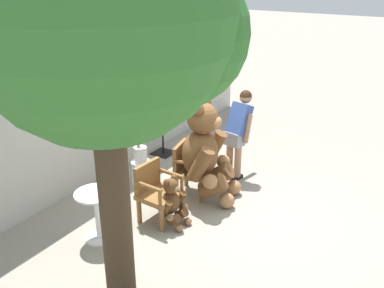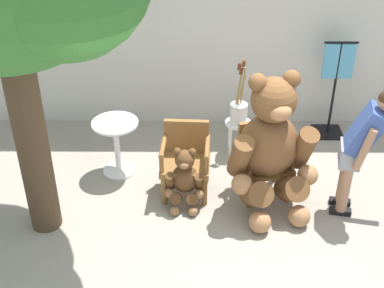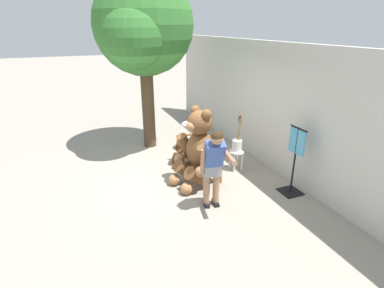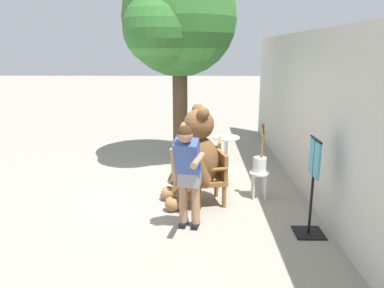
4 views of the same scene
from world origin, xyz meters
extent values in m
plane|color=gray|center=(0.00, 0.00, 0.00)|extent=(60.00, 60.00, 0.00)
cube|color=beige|center=(0.00, 2.40, 1.40)|extent=(10.00, 0.16, 2.80)
cube|color=brown|center=(-0.46, 0.63, 0.41)|extent=(0.59, 0.55, 0.07)
cylinder|color=brown|center=(-0.70, 0.43, 0.18)|extent=(0.07, 0.07, 0.37)
cylinder|color=brown|center=(-0.24, 0.41, 0.18)|extent=(0.07, 0.07, 0.37)
cylinder|color=brown|center=(-0.68, 0.85, 0.18)|extent=(0.07, 0.07, 0.37)
cylinder|color=brown|center=(-0.22, 0.83, 0.18)|extent=(0.07, 0.07, 0.37)
cube|color=brown|center=(-0.45, 0.86, 0.65)|extent=(0.52, 0.09, 0.42)
cylinder|color=brown|center=(-0.71, 0.65, 0.66)|extent=(0.08, 0.48, 0.06)
cylinder|color=brown|center=(-0.72, 0.44, 0.55)|extent=(0.05, 0.05, 0.22)
cylinder|color=brown|center=(-0.21, 0.62, 0.66)|extent=(0.08, 0.48, 0.06)
cylinder|color=brown|center=(-0.22, 0.41, 0.55)|extent=(0.05, 0.05, 0.22)
cube|color=brown|center=(0.46, 0.63, 0.41)|extent=(0.66, 0.63, 0.07)
cylinder|color=brown|center=(0.28, 0.38, 0.18)|extent=(0.07, 0.07, 0.37)
cylinder|color=brown|center=(0.73, 0.48, 0.18)|extent=(0.07, 0.07, 0.37)
cylinder|color=brown|center=(0.19, 0.78, 0.18)|extent=(0.07, 0.07, 0.37)
cylinder|color=brown|center=(0.64, 0.89, 0.18)|extent=(0.07, 0.07, 0.37)
cube|color=brown|center=(0.41, 0.86, 0.65)|extent=(0.52, 0.18, 0.42)
cylinder|color=brown|center=(0.22, 0.58, 0.66)|extent=(0.16, 0.48, 0.06)
cylinder|color=brown|center=(0.26, 0.37, 0.55)|extent=(0.05, 0.05, 0.22)
cylinder|color=brown|center=(0.70, 0.69, 0.66)|extent=(0.16, 0.48, 0.06)
cylinder|color=brown|center=(0.75, 0.48, 0.55)|extent=(0.05, 0.05, 0.22)
ellipsoid|color=brown|center=(0.46, 0.51, 0.74)|extent=(0.78, 0.70, 0.77)
sphere|color=brown|center=(0.47, 0.47, 1.34)|extent=(0.49, 0.49, 0.49)
ellipsoid|color=#A47148|center=(0.51, 0.27, 1.30)|extent=(0.27, 0.23, 0.18)
sphere|color=black|center=(0.51, 0.27, 1.31)|extent=(0.07, 0.07, 0.07)
sphere|color=brown|center=(0.28, 0.46, 1.54)|extent=(0.19, 0.19, 0.19)
sphere|color=brown|center=(0.64, 0.54, 1.54)|extent=(0.19, 0.19, 0.19)
cylinder|color=brown|center=(0.14, 0.31, 0.74)|extent=(0.31, 0.46, 0.58)
sphere|color=#A47148|center=(0.16, 0.15, 0.49)|extent=(0.23, 0.23, 0.23)
cylinder|color=brown|center=(0.84, 0.47, 0.74)|extent=(0.31, 0.46, 0.58)
sphere|color=#A47148|center=(0.89, 0.32, 0.49)|extent=(0.23, 0.23, 0.23)
cylinder|color=brown|center=(0.32, 0.19, 0.33)|extent=(0.38, 0.53, 0.45)
sphere|color=#A47148|center=(0.36, -0.04, 0.12)|extent=(0.24, 0.24, 0.24)
cylinder|color=brown|center=(0.72, 0.28, 0.33)|extent=(0.38, 0.53, 0.45)
sphere|color=#A47148|center=(0.80, 0.06, 0.12)|extent=(0.24, 0.24, 0.24)
ellipsoid|color=brown|center=(-0.46, 0.45, 0.34)|extent=(0.32, 0.27, 0.35)
sphere|color=brown|center=(-0.46, 0.43, 0.61)|extent=(0.22, 0.22, 0.22)
ellipsoid|color=#8C603D|center=(-0.47, 0.34, 0.59)|extent=(0.11, 0.09, 0.08)
sphere|color=black|center=(-0.47, 0.34, 0.60)|extent=(0.03, 0.03, 0.03)
sphere|color=brown|center=(-0.54, 0.45, 0.71)|extent=(0.09, 0.09, 0.09)
sphere|color=brown|center=(-0.38, 0.44, 0.71)|extent=(0.09, 0.09, 0.09)
cylinder|color=brown|center=(-0.63, 0.40, 0.34)|extent=(0.11, 0.20, 0.27)
sphere|color=#8C603D|center=(-0.64, 0.33, 0.22)|extent=(0.10, 0.10, 0.10)
cylinder|color=brown|center=(-0.30, 0.38, 0.34)|extent=(0.11, 0.20, 0.27)
sphere|color=#8C603D|center=(-0.29, 0.31, 0.22)|extent=(0.10, 0.10, 0.10)
cylinder|color=brown|center=(-0.56, 0.33, 0.15)|extent=(0.14, 0.22, 0.21)
sphere|color=#8C603D|center=(-0.58, 0.22, 0.06)|extent=(0.11, 0.11, 0.11)
cylinder|color=brown|center=(-0.37, 0.32, 0.15)|extent=(0.14, 0.22, 0.21)
sphere|color=#8C603D|center=(-0.37, 0.21, 0.06)|extent=(0.11, 0.11, 0.11)
cube|color=black|center=(1.30, 0.25, 0.03)|extent=(0.25, 0.13, 0.06)
cylinder|color=#A37556|center=(1.30, 0.25, 0.47)|extent=(0.12, 0.12, 0.82)
cube|color=black|center=(1.33, 0.43, 0.03)|extent=(0.25, 0.13, 0.06)
cylinder|color=#A37556|center=(1.33, 0.43, 0.47)|extent=(0.12, 0.12, 0.82)
cube|color=gray|center=(1.32, 0.34, 0.75)|extent=(0.27, 0.34, 0.24)
cube|color=#385199|center=(1.42, 0.32, 1.07)|extent=(0.45, 0.39, 0.57)
sphere|color=#A37556|center=(1.58, 0.29, 1.42)|extent=(0.21, 0.21, 0.21)
sphere|color=#382314|center=(1.58, 0.29, 1.44)|extent=(0.21, 0.21, 0.21)
cylinder|color=#A37556|center=(1.71, 0.46, 1.12)|extent=(0.57, 0.19, 0.10)
cylinder|color=#A37556|center=(1.39, 0.14, 0.95)|extent=(0.20, 0.12, 0.51)
cylinder|color=white|center=(0.21, 1.51, 0.45)|extent=(0.34, 0.34, 0.03)
cylinder|color=white|center=(0.31, 1.61, 0.22)|extent=(0.04, 0.04, 0.43)
cylinder|color=white|center=(0.11, 1.61, 0.22)|extent=(0.04, 0.04, 0.43)
cylinder|color=white|center=(0.31, 1.41, 0.22)|extent=(0.04, 0.04, 0.43)
cylinder|color=white|center=(0.11, 1.41, 0.22)|extent=(0.04, 0.04, 0.43)
cylinder|color=white|center=(0.21, 1.51, 0.59)|extent=(0.22, 0.22, 0.26)
cylinder|color=#997A47|center=(0.24, 1.54, 0.88)|extent=(0.06, 0.07, 0.69)
cylinder|color=#592D19|center=(0.24, 1.54, 1.27)|extent=(0.05, 0.05, 0.09)
cylinder|color=#997A47|center=(0.21, 1.54, 0.83)|extent=(0.13, 0.04, 0.58)
cylinder|color=#592D19|center=(0.21, 1.54, 1.16)|extent=(0.06, 0.05, 0.09)
cylinder|color=#997A47|center=(0.19, 1.54, 0.86)|extent=(0.11, 0.08, 0.64)
cylinder|color=#592D19|center=(0.19, 1.54, 1.23)|extent=(0.05, 0.05, 0.09)
cylinder|color=white|center=(-1.30, 1.06, 0.70)|extent=(0.56, 0.56, 0.03)
cylinder|color=white|center=(-1.30, 1.06, 0.34)|extent=(0.07, 0.07, 0.69)
cylinder|color=white|center=(-1.30, 1.06, 0.01)|extent=(0.40, 0.40, 0.03)
cylinder|color=#473523|center=(-1.98, 0.07, 1.23)|extent=(0.33, 0.33, 2.45)
sphere|color=#33702D|center=(-1.98, 0.07, 3.12)|extent=(2.42, 2.42, 2.42)
sphere|color=#33702D|center=(-1.38, -0.30, 2.88)|extent=(1.45, 1.45, 1.45)
cube|color=black|center=(1.52, 2.01, 0.01)|extent=(0.40, 0.40, 0.02)
cylinder|color=black|center=(1.52, 2.01, 0.68)|extent=(0.04, 0.04, 1.35)
cylinder|color=black|center=(1.52, 2.01, 1.35)|extent=(0.44, 0.03, 0.03)
cube|color=#4C99BF|center=(1.52, 2.01, 1.09)|extent=(0.40, 0.03, 0.48)
camera|label=1|loc=(-4.80, -2.65, 3.47)|focal=40.00mm
camera|label=2|loc=(-0.35, -4.42, 3.95)|focal=50.00mm
camera|label=3|loc=(5.59, -1.79, 3.12)|focal=28.00mm
camera|label=4|loc=(6.28, 0.45, 2.49)|focal=35.00mm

